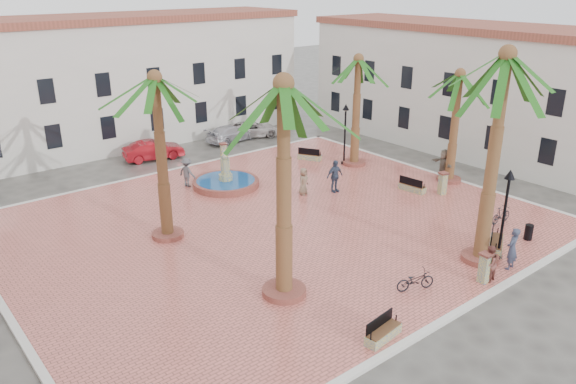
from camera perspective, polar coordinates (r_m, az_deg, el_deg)
name	(u,v)px	position (r m, az deg, el deg)	size (l,w,h in m)	color
ground	(273,225)	(29.25, -1.53, -3.37)	(120.00, 120.00, 0.00)	#56544F
plaza	(273,224)	(29.22, -1.53, -3.24)	(26.00, 22.00, 0.15)	#D66B60
kerb_n	(172,170)	(37.96, -11.70, 2.16)	(26.30, 0.30, 0.16)	silver
kerb_s	(450,317)	(22.55, 16.16, -12.08)	(26.30, 0.30, 0.16)	silver
kerb_e	(430,172)	(37.97, 14.24, 1.95)	(0.30, 22.30, 0.16)	silver
kerb_w	(5,311)	(24.56, -26.82, -10.75)	(0.30, 22.30, 0.16)	silver
building_north	(110,81)	(44.83, -17.64, 10.69)	(30.40, 7.40, 9.50)	silver
building_east	(474,88)	(43.59, 18.35, 10.00)	(7.40, 26.40, 9.00)	silver
fountain	(226,182)	(34.31, -6.34, 1.06)	(4.03, 4.03, 2.08)	brown
palm_nw	(156,97)	(26.11, -13.25, 9.41)	(5.05, 5.05, 8.12)	brown
palm_sw	(284,111)	(20.10, -0.45, 8.25)	(5.78, 5.78, 8.85)	brown
palm_s	(504,78)	(24.39, 21.13, 10.73)	(5.41, 5.41, 9.48)	brown
palm_e	(459,87)	(34.98, 16.97, 10.17)	(4.76, 4.76, 6.98)	brown
palm_ne	(358,72)	(37.02, 7.13, 12.03)	(5.02, 5.02, 7.40)	brown
bench_s	(383,333)	(20.58, 9.62, -13.94)	(1.66, 0.68, 0.85)	gray
bench_se	(496,244)	(27.97, 20.34, -4.99)	(1.95, 1.44, 1.01)	gray
bench_e	(412,187)	(34.10, 12.49, 0.48)	(0.70, 1.69, 0.87)	gray
bench_ne	(310,156)	(39.12, 2.21, 3.65)	(1.26, 1.67, 0.86)	gray
lamppost_s	(506,199)	(26.23, 21.31, -0.69)	(0.46, 0.46, 4.23)	black
lamppost_e	(345,124)	(37.71, 5.84, 6.92)	(0.45, 0.45, 4.13)	black
bollard_se	(485,267)	(24.79, 19.37, -7.23)	(0.50, 0.50, 1.34)	gray
bollard_n	(223,152)	(38.96, -6.57, 4.08)	(0.54, 0.54, 1.27)	gray
bollard_e	(443,183)	(33.89, 15.44, 0.89)	(0.58, 0.58, 1.34)	gray
litter_bin	(529,232)	(29.58, 23.26, -3.76)	(0.40, 0.40, 0.77)	black
cyclist_a	(512,249)	(26.19, 21.82, -5.37)	(0.70, 0.46, 1.92)	#333951
bicycle_a	(415,280)	(23.57, 12.80, -8.74)	(0.58, 1.66, 0.87)	black
cyclist_b	(489,264)	(24.88, 19.75, -6.88)	(0.79, 0.61, 1.62)	brown
bicycle_b	(501,215)	(30.98, 20.83, -2.18)	(0.42, 1.48, 0.89)	black
pedestrian_fountain_a	(303,181)	(32.61, 1.58, 1.09)	(0.79, 0.51, 1.62)	#7D6650
pedestrian_fountain_b	(335,176)	(33.06, 4.77, 1.62)	(1.15, 0.48, 1.96)	#3A4863
pedestrian_north	(187,172)	(34.37, -10.21, 1.98)	(1.17, 0.67, 1.81)	#4C4C52
pedestrian_east	(443,164)	(36.43, 15.51, 2.74)	(1.79, 0.57, 1.93)	#685D4F
car_red	(153,150)	(40.63, -13.51, 4.16)	(1.45, 4.15, 1.37)	maroon
car_silver	(232,133)	(44.26, -5.76, 5.95)	(1.78, 4.37, 1.27)	silver
car_white	(253,129)	(45.45, -3.61, 6.39)	(2.03, 4.41, 1.23)	beige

